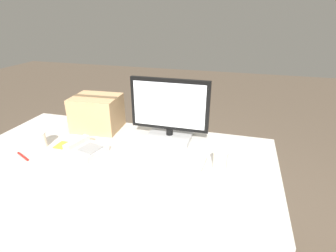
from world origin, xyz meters
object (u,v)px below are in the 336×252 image
Objects in this scene: paper_cup_left at (40,140)px; paper_cup_right at (220,160)px; pen_marker at (23,156)px; monitor at (169,114)px; spoon at (257,216)px; keyboard at (166,157)px; desk_phone at (85,149)px; cardboard_box at (97,113)px; sticky_note_pad at (64,145)px.

paper_cup_left and paper_cup_right have the same top height.
paper_cup_right is 1.12m from pen_marker.
monitor is 4.10× the size of pen_marker.
pen_marker is at bearing -87.51° from spoon.
desk_phone reaches higher than keyboard.
paper_cup_left is at bearing 108.79° from pen_marker.
desk_phone is 0.37m from cardboard_box.
cardboard_box is 2.68× the size of pen_marker.
cardboard_box is 0.54m from pen_marker.
paper_cup_left is 0.81× the size of pen_marker.
monitor is 0.54m from cardboard_box.
pen_marker is 1.33× the size of sticky_note_pad.
paper_cup_left reaches higher than desk_phone.
cardboard_box is 0.33m from sticky_note_pad.
pen_marker is 0.24m from sticky_note_pad.
cardboard_box is (-1.08, 0.62, 0.12)m from spoon.
desk_phone is 2.53× the size of sticky_note_pad.
paper_cup_left is at bearing -170.79° from keyboard.
paper_cup_left is 0.14m from sticky_note_pad.
monitor is 0.31m from keyboard.
monitor is 0.82m from paper_cup_left.
keyboard is 3.68× the size of pen_marker.
sticky_note_pad reaches higher than spoon.
desk_phone reaches higher than sticky_note_pad.
pen_marker is (-0.22, -0.49, -0.11)m from cardboard_box.
paper_cup_right is at bearing 2.92° from paper_cup_left.
sticky_note_pad is at bearing 178.59° from desk_phone.
keyboard is 1.37× the size of cardboard_box.
desk_phone reaches higher than pen_marker.
pen_marker reaches higher than sticky_note_pad.
paper_cup_left is (-0.31, -0.00, 0.02)m from desk_phone.
keyboard is 0.66m from cardboard_box.
sticky_note_pad is at bearing -156.32° from monitor.
monitor is 5.45× the size of sticky_note_pad.
spoon is (0.49, -0.34, -0.01)m from keyboard.
monitor reaches higher than pen_marker.
desk_phone is 0.71× the size of cardboard_box.
paper_cup_right reaches higher than desk_phone.
monitor is 5.03× the size of paper_cup_right.
sticky_note_pad is at bearing -179.81° from paper_cup_right.
paper_cup_left is at bearing -165.84° from desk_phone.
paper_cup_left is 0.30× the size of cardboard_box.
sticky_note_pad is (-1.15, 0.32, 0.00)m from spoon.
keyboard is at bearing -78.47° from monitor.
monitor is 2.15× the size of desk_phone.
pen_marker is (-0.32, -0.14, -0.02)m from desk_phone.
desk_phone is (-0.48, -0.06, 0.01)m from keyboard.
monitor is at bearing -129.33° from spoon.
keyboard is 0.83m from pen_marker.
desk_phone is 1.01m from spoon.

